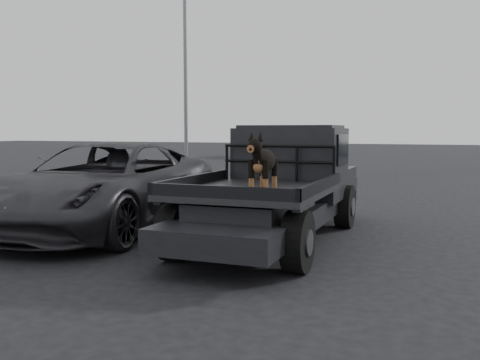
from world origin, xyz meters
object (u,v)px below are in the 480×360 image
at_px(dog, 263,166).
at_px(parked_suv, 105,186).
at_px(flatbed_ute, 274,211).
at_px(distant_car_a, 263,144).

distance_m(dog, parked_suv, 3.87).
distance_m(flatbed_ute, dog, 1.94).
distance_m(dog, distant_car_a, 26.97).
bearing_deg(flatbed_ute, parked_suv, -178.91).
distance_m(flatbed_ute, distant_car_a, 25.23).
bearing_deg(parked_suv, distant_car_a, 97.11).
bearing_deg(dog, parked_suv, 154.50).
height_order(parked_suv, distant_car_a, distant_car_a).
bearing_deg(dog, distant_car_a, 108.60).
distance_m(parked_suv, distant_car_a, 24.46).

